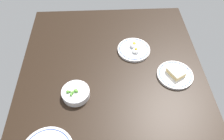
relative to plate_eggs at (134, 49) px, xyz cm
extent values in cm
cube|color=black|center=(15.78, -13.56, -3.16)|extent=(112.79, 99.57, 4.00)
cylinder|color=silver|center=(0.02, -0.07, -0.45)|extent=(18.93, 18.93, 1.42)
torus|color=#33478C|center=(0.02, -0.07, 0.25)|extent=(17.15, 17.15, 0.50)
ellipsoid|color=white|center=(-1.93, 0.19, 1.58)|extent=(4.83, 4.83, 2.66)
sphere|color=yellow|center=(-1.93, 0.19, 2.78)|extent=(1.93, 1.93, 1.93)
ellipsoid|color=white|center=(2.53, 0.73, 1.43)|extent=(4.29, 4.29, 2.36)
sphere|color=yellow|center=(2.53, 0.73, 2.50)|extent=(1.72, 1.72, 1.72)
cylinder|color=silver|center=(19.67, 19.72, -0.46)|extent=(18.92, 18.92, 1.40)
torus|color=#33478C|center=(19.67, 19.72, 0.24)|extent=(17.15, 17.15, 0.50)
cube|color=beige|center=(19.67, 19.72, 0.84)|extent=(10.66, 9.95, 1.20)
cube|color=#E5B24C|center=(19.67, 19.72, 1.84)|extent=(10.66, 9.95, 0.80)
cube|color=beige|center=(19.67, 19.72, 2.84)|extent=(10.66, 9.95, 1.20)
cylinder|color=silver|center=(29.63, -32.04, 0.61)|extent=(13.63, 13.63, 3.54)
torus|color=silver|center=(29.63, -32.04, 2.38)|extent=(13.88, 13.88, 0.80)
sphere|color=#599E38|center=(29.03, -31.71, 2.97)|extent=(1.19, 1.19, 1.19)
sphere|color=#599E38|center=(29.88, -34.59, 2.90)|extent=(1.05, 1.05, 1.05)
sphere|color=#599E38|center=(30.69, -33.28, 3.12)|extent=(1.48, 1.48, 1.48)
sphere|color=#599E38|center=(29.84, -31.67, 3.14)|extent=(1.53, 1.53, 1.53)
sphere|color=#599E38|center=(29.54, -32.26, 3.04)|extent=(1.32, 1.32, 1.32)
sphere|color=#599E38|center=(30.11, -35.63, 3.15)|extent=(1.54, 1.54, 1.54)
sphere|color=#599E38|center=(31.81, -33.82, 3.09)|extent=(1.43, 1.43, 1.43)
sphere|color=#599E38|center=(30.00, -31.04, 2.99)|extent=(1.22, 1.22, 1.22)
camera|label=1|loc=(90.13, -17.06, 91.55)|focal=35.34mm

